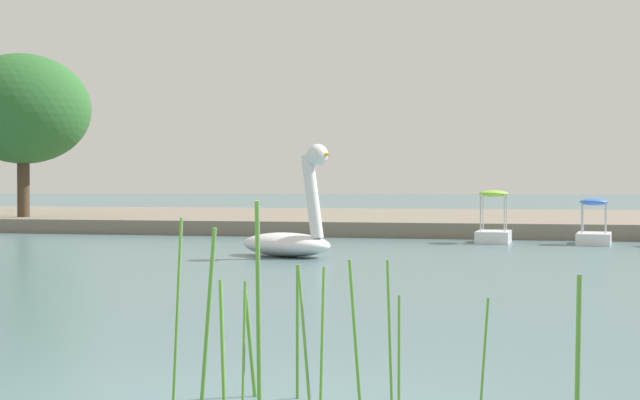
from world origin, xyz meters
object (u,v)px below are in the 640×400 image
Objects in this scene: swan_boat at (290,235)px; tree_broadleaf_behind_dock at (23,109)px; pedal_boat_blue at (594,231)px; pedal_boat_lime at (494,227)px.

tree_broadleaf_behind_dock reaches higher than swan_boat.
tree_broadleaf_behind_dock is (-21.15, 3.89, 4.35)m from pedal_boat_blue.
pedal_boat_blue is (2.89, -0.03, -0.08)m from pedal_boat_lime.
swan_boat is at bearing -125.57° from pedal_boat_lime.
pedal_boat_lime reaches higher than pedal_boat_blue.
pedal_boat_lime is 19.15m from tree_broadleaf_behind_dock.
tree_broadleaf_behind_dock is (-13.67, 10.28, 4.22)m from swan_boat.
pedal_boat_blue is 21.94m from tree_broadleaf_behind_dock.
tree_broadleaf_behind_dock is at bearing 168.07° from pedal_boat_lime.
swan_boat is 0.42× the size of tree_broadleaf_behind_dock.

